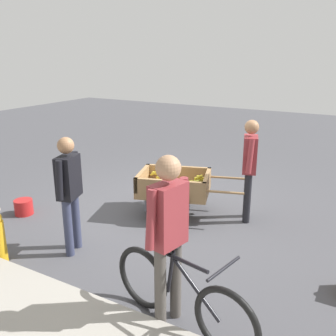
# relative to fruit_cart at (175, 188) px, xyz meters

# --- Properties ---
(ground_plane) EXTENTS (24.00, 24.00, 0.00)m
(ground_plane) POSITION_rel_fruit_cart_xyz_m (0.20, -0.01, -0.43)
(ground_plane) COLOR #47474C
(fruit_cart) EXTENTS (1.80, 1.23, 0.71)m
(fruit_cart) POSITION_rel_fruit_cart_xyz_m (0.00, 0.00, 0.00)
(fruit_cart) COLOR #937047
(fruit_cart) RESTS_ON ground
(vendor_person) EXTENTS (0.29, 0.59, 1.57)m
(vendor_person) POSITION_rel_fruit_cart_xyz_m (-1.08, -0.35, 0.50)
(vendor_person) COLOR black
(vendor_person) RESTS_ON ground
(bicycle) EXTENTS (1.64, 0.52, 0.85)m
(bicycle) POSITION_rel_fruit_cart_xyz_m (-1.32, 2.31, -0.08)
(bicycle) COLOR black
(bicycle) RESTS_ON ground
(cyclist_person) EXTENTS (0.27, 0.55, 1.67)m
(cyclist_person) POSITION_rel_fruit_cart_xyz_m (-1.17, 2.28, 0.57)
(cyclist_person) COLOR #4C4742
(cyclist_person) RESTS_ON ground
(plastic_bucket) EXTENTS (0.29, 0.29, 0.24)m
(plastic_bucket) POSITION_rel_fruit_cart_xyz_m (2.10, 1.22, -0.31)
(plastic_bucket) COLOR #B21E1E
(plastic_bucket) RESTS_ON ground
(bystander_person) EXTENTS (0.29, 0.52, 1.53)m
(bystander_person) POSITION_rel_fruit_cart_xyz_m (0.58, 1.71, 0.47)
(bystander_person) COLOR #333851
(bystander_person) RESTS_ON ground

